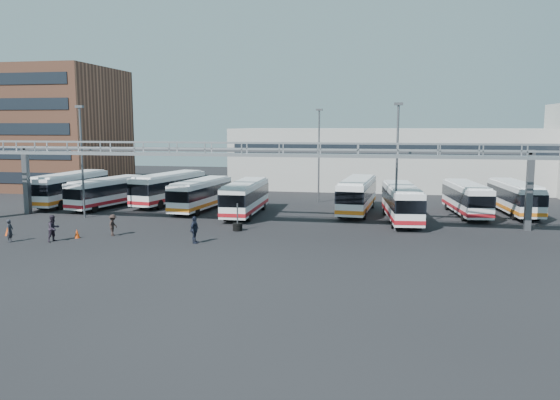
% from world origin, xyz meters
% --- Properties ---
extents(ground, '(140.00, 140.00, 0.00)m').
position_xyz_m(ground, '(0.00, 0.00, 0.00)').
color(ground, black).
rests_on(ground, ground).
extents(gantry, '(51.40, 5.15, 7.10)m').
position_xyz_m(gantry, '(0.00, 5.87, 5.51)').
color(gantry, gray).
rests_on(gantry, ground).
extents(apartment_building, '(18.00, 15.00, 16.00)m').
position_xyz_m(apartment_building, '(-34.00, 30.00, 8.00)').
color(apartment_building, brown).
rests_on(apartment_building, ground).
extents(warehouse, '(42.00, 14.00, 8.00)m').
position_xyz_m(warehouse, '(12.00, 38.00, 4.00)').
color(warehouse, '#9E9E99').
rests_on(warehouse, ground).
extents(light_pole_left, '(0.70, 0.35, 10.21)m').
position_xyz_m(light_pole_left, '(-16.00, 8.00, 5.73)').
color(light_pole_left, '#4C4F54').
rests_on(light_pole_left, ground).
extents(light_pole_mid, '(0.70, 0.35, 10.21)m').
position_xyz_m(light_pole_mid, '(12.00, 7.00, 5.73)').
color(light_pole_mid, '#4C4F54').
rests_on(light_pole_mid, ground).
extents(light_pole_back, '(0.70, 0.35, 10.21)m').
position_xyz_m(light_pole_back, '(4.00, 22.00, 5.73)').
color(light_pole_back, '#4C4F54').
rests_on(light_pole_back, ground).
extents(bus_0, '(2.93, 11.28, 3.40)m').
position_xyz_m(bus_0, '(-21.86, 15.27, 1.88)').
color(bus_0, silver).
rests_on(bus_0, ground).
extents(bus_1, '(4.34, 10.29, 3.05)m').
position_xyz_m(bus_1, '(-16.91, 14.07, 1.68)').
color(bus_1, silver).
rests_on(bus_1, ground).
extents(bus_2, '(4.63, 11.34, 3.36)m').
position_xyz_m(bus_2, '(-11.55, 17.45, 1.86)').
color(bus_2, silver).
rests_on(bus_2, ground).
extents(bus_3, '(3.47, 10.40, 3.10)m').
position_xyz_m(bus_3, '(-6.80, 14.01, 1.71)').
color(bus_3, silver).
rests_on(bus_3, ground).
extents(bus_4, '(2.66, 10.56, 3.19)m').
position_xyz_m(bus_4, '(-1.76, 12.12, 1.77)').
color(bus_4, silver).
rests_on(bus_4, ground).
extents(bus_6, '(3.43, 11.19, 3.35)m').
position_xyz_m(bus_6, '(8.53, 15.46, 1.85)').
color(bus_6, silver).
rests_on(bus_6, ground).
extents(bus_7, '(3.47, 10.82, 3.23)m').
position_xyz_m(bus_7, '(12.61, 11.29, 1.79)').
color(bus_7, silver).
rests_on(bus_7, ground).
extents(bus_8, '(3.44, 10.29, 3.06)m').
position_xyz_m(bus_8, '(18.70, 15.86, 1.70)').
color(bus_8, silver).
rests_on(bus_8, ground).
extents(bus_9, '(3.30, 10.40, 3.11)m').
position_xyz_m(bus_9, '(23.30, 17.26, 1.72)').
color(bus_9, silver).
rests_on(bus_9, ground).
extents(pedestrian_a, '(0.52, 0.69, 1.68)m').
position_xyz_m(pedestrian_a, '(-15.63, -2.75, 0.84)').
color(pedestrian_a, '#212229').
rests_on(pedestrian_a, ground).
extents(pedestrian_b, '(1.01, 1.14, 1.95)m').
position_xyz_m(pedestrian_b, '(-12.62, -1.98, 0.98)').
color(pedestrian_b, '#261F2B').
rests_on(pedestrian_b, ground).
extents(pedestrian_c, '(0.71, 1.12, 1.66)m').
position_xyz_m(pedestrian_c, '(-9.37, 0.78, 0.83)').
color(pedestrian_c, black).
rests_on(pedestrian_c, ground).
extents(pedestrian_d, '(0.61, 1.20, 1.97)m').
position_xyz_m(pedestrian_d, '(-2.29, -0.64, 0.98)').
color(pedestrian_d, '#1A2030').
rests_on(pedestrian_d, ground).
extents(cone_left, '(0.52, 0.52, 0.66)m').
position_xyz_m(cone_left, '(-17.41, -0.68, 0.33)').
color(cone_left, '#D23C0B').
rests_on(cone_left, ground).
extents(cone_right, '(0.51, 0.51, 0.68)m').
position_xyz_m(cone_right, '(-11.65, -0.53, 0.34)').
color(cone_right, '#D23C0B').
rests_on(cone_right, ground).
extents(tire_stack, '(0.78, 0.78, 2.23)m').
position_xyz_m(tire_stack, '(-0.49, 4.50, 0.38)').
color(tire_stack, black).
rests_on(tire_stack, ground).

